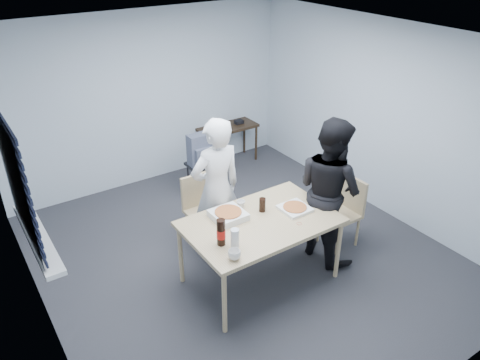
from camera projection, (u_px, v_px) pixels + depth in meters
room at (21, 189)px, 4.31m from camera, size 5.00×5.00×5.00m
dining_table at (261, 225)px, 5.04m from camera, size 1.63×1.03×0.79m
chair_far at (201, 205)px, 5.84m from camera, size 0.42×0.42×0.89m
chair_right at (345, 207)px, 5.79m from camera, size 0.42×0.42×0.89m
person_white at (216, 190)px, 5.42m from camera, size 0.65×0.42×1.77m
person_black at (329, 190)px, 5.42m from camera, size 0.47×0.86×1.77m
side_table at (228, 131)px, 7.78m from camera, size 0.99×0.44×0.66m
stool at (200, 170)px, 6.94m from camera, size 0.36×0.36×0.50m
backpack at (200, 150)px, 6.77m from camera, size 0.33×0.25×0.47m
pizza_box_a at (228, 215)px, 5.04m from camera, size 0.34×0.34×0.09m
pizza_box_b at (295, 208)px, 5.19m from camera, size 0.31×0.31×0.04m
mug_a at (234, 255)px, 4.41m from camera, size 0.17×0.17×0.10m
mug_b at (241, 205)px, 5.21m from camera, size 0.10×0.10×0.09m
cola_glass at (262, 205)px, 5.14m from camera, size 0.07×0.07×0.16m
soda_bottle at (221, 233)px, 4.57m from camera, size 0.09×0.09×0.29m
plastic_cups at (235, 238)px, 4.56m from camera, size 0.10×0.10×0.20m
rubber_band at (299, 224)px, 4.96m from camera, size 0.06×0.06×0.00m
papers at (221, 129)px, 7.65m from camera, size 0.22×0.30×0.00m
black_box at (239, 122)px, 7.84m from camera, size 0.14×0.10×0.06m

